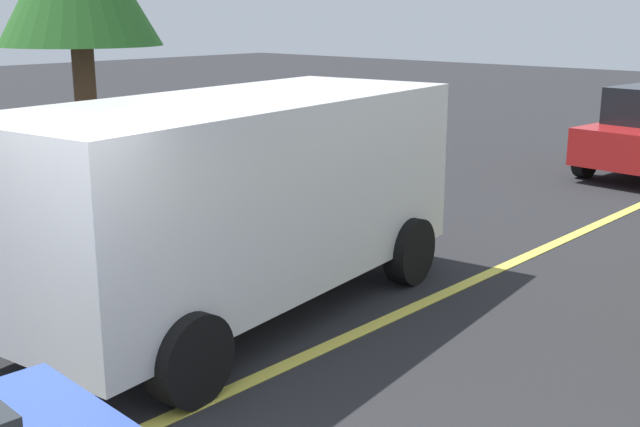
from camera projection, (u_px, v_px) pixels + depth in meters
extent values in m
cube|color=#E0D14C|center=(327.00, 346.00, 7.35)|extent=(28.00, 0.16, 0.01)
cube|color=white|center=(238.00, 189.00, 7.94)|extent=(5.41, 2.65, 1.82)
cube|color=black|center=(352.00, 126.00, 9.49)|extent=(0.40, 1.85, 0.80)
cylinder|color=black|center=(271.00, 224.00, 10.12)|extent=(0.79, 0.36, 0.76)
cylinder|color=black|center=(410.00, 251.00, 9.01)|extent=(0.79, 0.36, 0.76)
cylinder|color=black|center=(33.00, 306.00, 7.32)|extent=(0.79, 0.36, 0.76)
cylinder|color=black|center=(190.00, 359.00, 6.21)|extent=(0.79, 0.36, 0.76)
cylinder|color=black|center=(585.00, 160.00, 14.81)|extent=(0.66, 0.28, 0.64)
cylinder|color=#513823|center=(87.00, 117.00, 13.88)|extent=(0.38, 0.38, 2.45)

